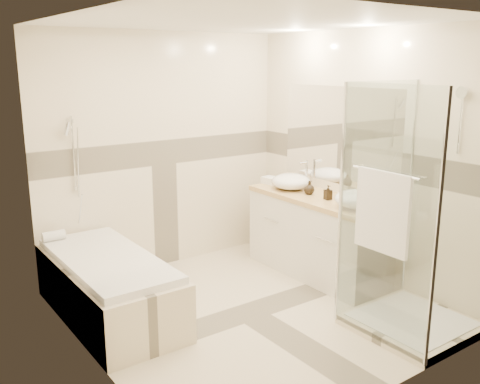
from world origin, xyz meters
TOP-DOWN VIEW (x-y plane):
  - room at (0.06, 0.01)m, footprint 2.82×3.02m
  - bathtub at (-1.02, 0.65)m, footprint 0.75×1.70m
  - vanity at (1.12, 0.30)m, footprint 0.58×1.62m
  - shower_enclosure at (0.83, -0.97)m, footprint 0.96×0.93m
  - vessel_sink_near at (1.10, 0.70)m, footprint 0.42×0.42m
  - vessel_sink_far at (1.10, -0.24)m, footprint 0.42×0.42m
  - faucet_near at (1.32, 0.70)m, footprint 0.12×0.03m
  - faucet_far at (1.32, -0.24)m, footprint 0.11×0.03m
  - amenity_bottle_a at (1.10, 0.14)m, footprint 0.07×0.08m
  - amenity_bottle_b at (1.10, 0.41)m, footprint 0.14×0.14m
  - folded_towels at (1.10, 1.02)m, footprint 0.18×0.25m
  - rolled_towel at (-1.26, 1.34)m, footprint 0.21×0.09m

SIDE VIEW (x-z plane):
  - bathtub at x=-1.02m, z-range 0.03..0.59m
  - vanity at x=1.12m, z-range 0.00..0.85m
  - shower_enclosure at x=0.83m, z-range -0.51..1.53m
  - rolled_towel at x=-1.26m, z-range 0.56..0.65m
  - folded_towels at x=1.10m, z-range 0.85..0.92m
  - amenity_bottle_b at x=1.10m, z-range 0.85..0.99m
  - amenity_bottle_a at x=1.10m, z-range 0.85..1.00m
  - vessel_sink_near at x=1.10m, z-range 0.85..1.02m
  - vessel_sink_far at x=1.10m, z-range 0.85..1.02m
  - faucet_far at x=1.32m, z-range 0.87..1.13m
  - faucet_near at x=1.32m, z-range 0.87..1.16m
  - room at x=0.06m, z-range 0.00..2.52m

